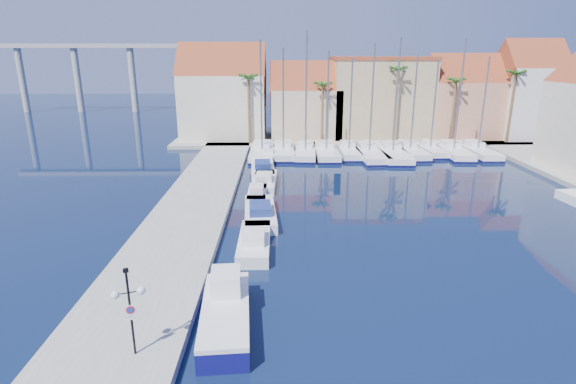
# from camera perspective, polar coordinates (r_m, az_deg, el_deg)

# --- Properties ---
(ground) EXTENTS (260.00, 260.00, 0.00)m
(ground) POSITION_cam_1_polar(r_m,az_deg,el_deg) (23.35, 3.72, -14.88)
(ground) COLOR black
(ground) RESTS_ON ground
(quay_west) EXTENTS (6.00, 77.00, 0.50)m
(quay_west) POSITION_cam_1_polar(r_m,az_deg,el_deg) (36.08, -12.46, -2.90)
(quay_west) COLOR gray
(quay_west) RESTS_ON ground
(shore_north) EXTENTS (54.00, 16.00, 0.50)m
(shore_north) POSITION_cam_1_polar(r_m,az_deg,el_deg) (69.81, 8.79, 6.95)
(shore_north) COLOR gray
(shore_north) RESTS_ON ground
(lamp_post) EXTENTS (1.28, 0.66, 3.90)m
(lamp_post) POSITION_cam_1_polar(r_m,az_deg,el_deg) (19.37, -19.54, -12.66)
(lamp_post) COLOR black
(lamp_post) RESTS_ON quay_west
(fishing_boat) EXTENTS (2.65, 6.66, 2.28)m
(fishing_boat) POSITION_cam_1_polar(r_m,az_deg,el_deg) (22.05, -7.91, -14.81)
(fishing_boat) COLOR #100F59
(fishing_boat) RESTS_ON ground
(motorboat_west_0) EXTENTS (2.05, 6.33, 1.40)m
(motorboat_west_0) POSITION_cam_1_polar(r_m,az_deg,el_deg) (29.86, -4.30, -6.31)
(motorboat_west_0) COLOR white
(motorboat_west_0) RESTS_ON ground
(motorboat_west_1) EXTENTS (2.83, 7.45, 1.40)m
(motorboat_west_1) POSITION_cam_1_polar(r_m,az_deg,el_deg) (35.10, -3.57, -2.63)
(motorboat_west_1) COLOR white
(motorboat_west_1) RESTS_ON ground
(motorboat_west_2) EXTENTS (1.62, 5.05, 1.40)m
(motorboat_west_2) POSITION_cam_1_polar(r_m,az_deg,el_deg) (39.78, -3.93, -0.24)
(motorboat_west_2) COLOR white
(motorboat_west_2) RESTS_ON ground
(motorboat_west_3) EXTENTS (2.40, 6.87, 1.40)m
(motorboat_west_3) POSITION_cam_1_polar(r_m,az_deg,el_deg) (43.71, -3.00, 1.38)
(motorboat_west_3) COLOR white
(motorboat_west_3) RESTS_ON ground
(motorboat_west_4) EXTENTS (2.79, 7.58, 1.40)m
(motorboat_west_4) POSITION_cam_1_polar(r_m,az_deg,el_deg) (48.73, -3.25, 3.04)
(motorboat_west_4) COLOR white
(motorboat_west_4) RESTS_ON ground
(motorboat_west_5) EXTENTS (1.73, 5.04, 1.40)m
(motorboat_west_5) POSITION_cam_1_polar(r_m,az_deg,el_deg) (54.79, -2.42, 4.63)
(motorboat_west_5) COLOR white
(motorboat_west_5) RESTS_ON ground
(motorboat_west_6) EXTENTS (2.05, 5.67, 1.40)m
(motorboat_west_6) POSITION_cam_1_polar(r_m,az_deg,el_deg) (58.77, -2.49, 5.49)
(motorboat_west_6) COLOR white
(motorboat_west_6) RESTS_ON ground
(sailboat_0) EXTENTS (2.94, 10.99, 13.97)m
(sailboat_0) POSITION_cam_1_polar(r_m,az_deg,el_deg) (57.14, -3.28, 5.22)
(sailboat_0) COLOR white
(sailboat_0) RESTS_ON ground
(sailboat_1) EXTENTS (2.81, 10.20, 13.08)m
(sailboat_1) POSITION_cam_1_polar(r_m,az_deg,el_deg) (57.41, -0.60, 5.31)
(sailboat_1) COLOR white
(sailboat_1) RESTS_ON ground
(sailboat_2) EXTENTS (3.17, 9.63, 14.91)m
(sailboat_2) POSITION_cam_1_polar(r_m,az_deg,el_deg) (56.80, 2.24, 5.21)
(sailboat_2) COLOR white
(sailboat_2) RESTS_ON ground
(sailboat_3) EXTENTS (2.80, 10.49, 12.70)m
(sailboat_3) POSITION_cam_1_polar(r_m,az_deg,el_deg) (57.34, 4.82, 5.22)
(sailboat_3) COLOR white
(sailboat_3) RESTS_ON ground
(sailboat_4) EXTENTS (2.43, 9.06, 11.91)m
(sailboat_4) POSITION_cam_1_polar(r_m,az_deg,el_deg) (57.73, 7.66, 5.22)
(sailboat_4) COLOR white
(sailboat_4) RESTS_ON ground
(sailboat_5) EXTENTS (3.69, 11.89, 13.53)m
(sailboat_5) POSITION_cam_1_polar(r_m,az_deg,el_deg) (57.48, 10.11, 5.04)
(sailboat_5) COLOR white
(sailboat_5) RESTS_ON ground
(sailboat_6) EXTENTS (3.61, 11.96, 14.23)m
(sailboat_6) POSITION_cam_1_polar(r_m,az_deg,el_deg) (57.90, 13.03, 4.96)
(sailboat_6) COLOR white
(sailboat_6) RESTS_ON ground
(sailboat_7) EXTENTS (3.08, 9.83, 12.29)m
(sailboat_7) POSITION_cam_1_polar(r_m,az_deg,el_deg) (59.52, 15.07, 5.14)
(sailboat_7) COLOR white
(sailboat_7) RESTS_ON ground
(sailboat_8) EXTENTS (2.72, 8.35, 11.84)m
(sailboat_8) POSITION_cam_1_polar(r_m,az_deg,el_deg) (60.94, 17.45, 5.23)
(sailboat_8) COLOR white
(sailboat_8) RESTS_ON ground
(sailboat_9) EXTENTS (3.29, 10.43, 14.06)m
(sailboat_9) POSITION_cam_1_polar(r_m,az_deg,el_deg) (61.14, 20.13, 5.00)
(sailboat_9) COLOR white
(sailboat_9) RESTS_ON ground
(sailboat_10) EXTENTS (2.79, 10.19, 12.09)m
(sailboat_10) POSITION_cam_1_polar(r_m,az_deg,el_deg) (62.39, 22.74, 4.92)
(sailboat_10) COLOR white
(sailboat_10) RESTS_ON ground
(building_0) EXTENTS (12.30, 9.00, 13.50)m
(building_0) POSITION_cam_1_polar(r_m,az_deg,el_deg) (67.47, -8.18, 12.01)
(building_0) COLOR beige
(building_0) RESTS_ON shore_north
(building_1) EXTENTS (10.30, 8.00, 11.00)m
(building_1) POSITION_cam_1_polar(r_m,az_deg,el_deg) (67.20, 2.27, 11.09)
(building_1) COLOR tan
(building_1) RESTS_ON shore_north
(building_2) EXTENTS (14.20, 10.20, 11.50)m
(building_2) POSITION_cam_1_polar(r_m,az_deg,el_deg) (69.59, 11.51, 11.78)
(building_2) COLOR tan
(building_2) RESTS_ON shore_north
(building_3) EXTENTS (10.30, 8.00, 12.00)m
(building_3) POSITION_cam_1_polar(r_m,az_deg,el_deg) (72.21, 21.17, 10.85)
(building_3) COLOR tan
(building_3) RESTS_ON shore_north
(building_4) EXTENTS (8.30, 8.00, 14.00)m
(building_4) POSITION_cam_1_polar(r_m,az_deg,el_deg) (75.05, 28.04, 11.07)
(building_4) COLOR silver
(building_4) RESTS_ON shore_north
(palm_0) EXTENTS (2.60, 2.60, 10.15)m
(palm_0) POSITION_cam_1_polar(r_m,az_deg,el_deg) (61.95, -5.06, 14.04)
(palm_0) COLOR brown
(palm_0) RESTS_ON shore_north
(palm_1) EXTENTS (2.60, 2.60, 9.15)m
(palm_1) POSITION_cam_1_polar(r_m,az_deg,el_deg) (62.14, 4.46, 13.19)
(palm_1) COLOR brown
(palm_1) RESTS_ON shore_north
(palm_2) EXTENTS (2.60, 2.60, 11.15)m
(palm_2) POSITION_cam_1_polar(r_m,az_deg,el_deg) (63.76, 13.78, 14.56)
(palm_2) COLOR brown
(palm_2) RESTS_ON shore_north
(palm_3) EXTENTS (2.60, 2.60, 9.65)m
(palm_3) POSITION_cam_1_polar(r_m,az_deg,el_deg) (66.27, 20.57, 12.84)
(palm_3) COLOR brown
(palm_3) RESTS_ON shore_north
(palm_4) EXTENTS (2.60, 2.60, 10.65)m
(palm_4) POSITION_cam_1_polar(r_m,az_deg,el_deg) (69.50, 26.96, 13.03)
(palm_4) COLOR brown
(palm_4) RESTS_ON shore_north
(viaduct) EXTENTS (48.00, 2.20, 14.45)m
(viaduct) POSITION_cam_1_polar(r_m,az_deg,el_deg) (108.35, -21.91, 14.85)
(viaduct) COLOR #9E9E99
(viaduct) RESTS_ON ground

